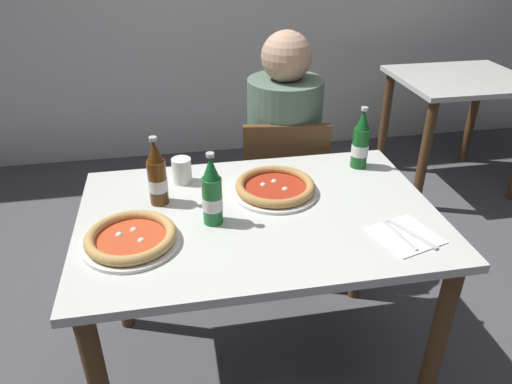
# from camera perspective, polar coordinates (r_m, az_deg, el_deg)

# --- Properties ---
(ground_plane) EXTENTS (8.00, 8.00, 0.00)m
(ground_plane) POSITION_cam_1_polar(r_m,az_deg,el_deg) (2.11, 0.26, -19.90)
(ground_plane) COLOR #4C4C51
(dining_table_main) EXTENTS (1.20, 0.80, 0.75)m
(dining_table_main) POSITION_cam_1_polar(r_m,az_deg,el_deg) (1.68, 0.31, -5.71)
(dining_table_main) COLOR silver
(dining_table_main) RESTS_ON ground_plane
(chair_behind_table) EXTENTS (0.45, 0.45, 0.85)m
(chair_behind_table) POSITION_cam_1_polar(r_m,az_deg,el_deg) (2.31, 3.21, 0.45)
(chair_behind_table) COLOR brown
(chair_behind_table) RESTS_ON ground_plane
(diner_seated) EXTENTS (0.34, 0.34, 1.21)m
(diner_seated) POSITION_cam_1_polar(r_m,az_deg,el_deg) (2.31, 3.24, 3.27)
(diner_seated) COLOR #2D3342
(diner_seated) RESTS_ON ground_plane
(dining_table_background) EXTENTS (0.80, 0.70, 0.75)m
(dining_table_background) POSITION_cam_1_polar(r_m,az_deg,el_deg) (3.39, 22.87, 9.95)
(dining_table_background) COLOR silver
(dining_table_background) RESTS_ON ground_plane
(pizza_margherita_near) EXTENTS (0.30, 0.30, 0.04)m
(pizza_margherita_near) POSITION_cam_1_polar(r_m,az_deg,el_deg) (1.50, -14.64, -5.34)
(pizza_margherita_near) COLOR white
(pizza_margherita_near) RESTS_ON dining_table_main
(pizza_marinara_far) EXTENTS (0.31, 0.31, 0.04)m
(pizza_marinara_far) POSITION_cam_1_polar(r_m,az_deg,el_deg) (1.72, 2.28, 0.54)
(pizza_marinara_far) COLOR white
(pizza_marinara_far) RESTS_ON dining_table_main
(beer_bottle_left) EXTENTS (0.07, 0.07, 0.25)m
(beer_bottle_left) POSITION_cam_1_polar(r_m,az_deg,el_deg) (1.92, 12.35, 5.80)
(beer_bottle_left) COLOR #14591E
(beer_bottle_left) RESTS_ON dining_table_main
(beer_bottle_center) EXTENTS (0.07, 0.07, 0.25)m
(beer_bottle_center) POSITION_cam_1_polar(r_m,az_deg,el_deg) (1.52, -5.25, -0.26)
(beer_bottle_center) COLOR #196B2D
(beer_bottle_center) RESTS_ON dining_table_main
(beer_bottle_right) EXTENTS (0.07, 0.07, 0.25)m
(beer_bottle_right) POSITION_cam_1_polar(r_m,az_deg,el_deg) (1.65, -11.70, 1.87)
(beer_bottle_right) COLOR #512D0F
(beer_bottle_right) RESTS_ON dining_table_main
(napkin_with_cutlery) EXTENTS (0.22, 0.22, 0.01)m
(napkin_with_cutlery) POSITION_cam_1_polar(r_m,az_deg,el_deg) (1.57, 17.36, -4.93)
(napkin_with_cutlery) COLOR white
(napkin_with_cutlery) RESTS_ON dining_table_main
(paper_cup) EXTENTS (0.07, 0.07, 0.09)m
(paper_cup) POSITION_cam_1_polar(r_m,az_deg,el_deg) (1.80, -8.82, 2.54)
(paper_cup) COLOR white
(paper_cup) RESTS_ON dining_table_main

